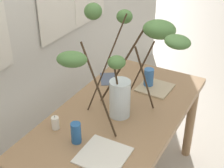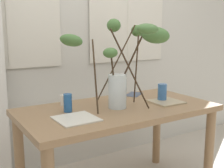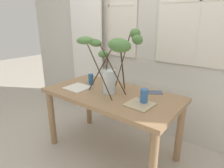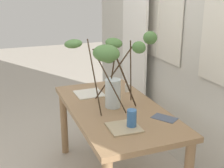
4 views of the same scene
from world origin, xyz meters
name	(u,v)px [view 1 (image 1 of 4)]	position (x,y,z in m)	size (l,w,h in m)	color
dining_table	(119,126)	(0.00, 0.00, 0.65)	(1.49, 0.77, 0.76)	#93704C
vase_with_branches	(127,58)	(0.03, -0.04, 1.15)	(0.80, 0.77, 0.68)	silver
drinking_glass_blue_left	(76,133)	(-0.38, 0.08, 0.82)	(0.06, 0.06, 0.13)	#235693
drinking_glass_blue_right	(149,78)	(0.42, -0.03, 0.83)	(0.07, 0.07, 0.14)	#386BAD
plate_square_left	(103,155)	(-0.41, -0.12, 0.76)	(0.26, 0.26, 0.01)	silver
plate_square_right	(155,88)	(0.41, -0.09, 0.76)	(0.24, 0.24, 0.01)	tan
napkin_folded	(108,79)	(0.36, 0.29, 0.76)	(0.20, 0.12, 0.00)	#4C566B
pillar_candle	(55,123)	(-0.34, 0.27, 0.80)	(0.05, 0.05, 0.09)	silver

